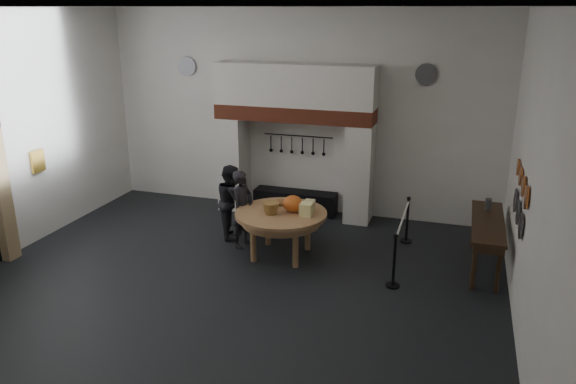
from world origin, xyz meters
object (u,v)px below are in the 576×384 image
(iron_range, at_px, (295,202))
(work_table, at_px, (281,214))
(side_table, at_px, (488,222))
(visitor_near, at_px, (242,209))
(visitor_far, at_px, (232,201))
(barrier_post_far, at_px, (407,221))
(barrier_post_near, at_px, (394,262))

(iron_range, bearing_deg, work_table, -79.54)
(work_table, height_order, side_table, side_table)
(visitor_near, bearing_deg, visitor_far, 56.98)
(work_table, distance_m, visitor_near, 0.88)
(side_table, xyz_separation_m, barrier_post_far, (-1.47, 0.75, -0.42))
(barrier_post_near, bearing_deg, side_table, 40.35)
(visitor_far, height_order, barrier_post_far, visitor_far)
(iron_range, height_order, visitor_far, visitor_far)
(barrier_post_far, bearing_deg, iron_range, 159.39)
(visitor_near, distance_m, visitor_far, 0.57)
(visitor_far, xyz_separation_m, barrier_post_near, (3.45, -1.22, -0.31))
(work_table, distance_m, barrier_post_far, 2.62)
(iron_range, height_order, side_table, side_table)
(work_table, xyz_separation_m, barrier_post_far, (2.20, 1.37, -0.39))
(work_table, xyz_separation_m, side_table, (3.66, 0.62, 0.03))
(iron_range, distance_m, visitor_far, 2.01)
(iron_range, xyz_separation_m, work_table, (0.44, -2.36, 0.59))
(visitor_far, bearing_deg, iron_range, -53.60)
(work_table, height_order, barrier_post_far, barrier_post_far)
(iron_range, relative_size, barrier_post_far, 2.11)
(side_table, bearing_deg, visitor_near, -174.64)
(work_table, relative_size, visitor_far, 1.13)
(barrier_post_near, relative_size, barrier_post_far, 1.00)
(side_table, xyz_separation_m, barrier_post_near, (-1.47, -1.25, -0.42))
(visitor_far, distance_m, barrier_post_near, 3.67)
(barrier_post_far, bearing_deg, barrier_post_near, -90.00)
(side_table, bearing_deg, work_table, -170.43)
(visitor_near, distance_m, side_table, 4.54)
(visitor_near, xyz_separation_m, barrier_post_far, (3.05, 1.18, -0.32))
(iron_range, height_order, barrier_post_far, barrier_post_far)
(work_table, bearing_deg, side_table, 9.57)
(visitor_far, relative_size, barrier_post_far, 1.68)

